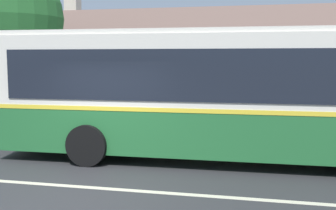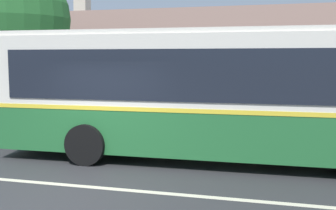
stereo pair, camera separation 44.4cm
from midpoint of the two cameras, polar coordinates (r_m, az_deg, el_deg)
ground_plane at (r=8.80m, az=-10.70°, el=-10.74°), size 300.00×300.00×0.00m
sidewalk_far at (r=14.27m, az=-0.18°, el=-3.72°), size 60.00×3.00×0.15m
lane_divider_stripe at (r=8.80m, az=-10.70°, el=-10.72°), size 60.00×0.16×0.01m
community_building at (r=20.83m, az=5.27°, el=4.13°), size 25.40×8.77×6.08m
transit_bus at (r=10.58m, az=7.92°, el=1.81°), size 11.01×2.92×3.25m
bench_by_building at (r=15.64m, az=-18.14°, el=-1.37°), size 1.50×0.51×0.94m
street_tree_secondary at (r=17.45m, az=-19.63°, el=10.93°), size 4.38×4.38×6.28m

